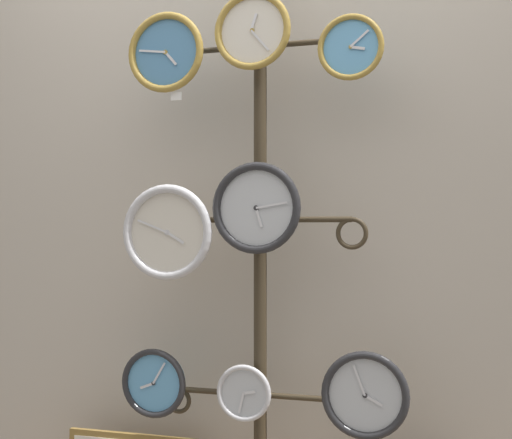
% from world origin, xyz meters
% --- Properties ---
extents(shop_wall, '(4.40, 0.04, 2.80)m').
position_xyz_m(shop_wall, '(0.00, 0.57, 1.40)').
color(shop_wall, '#BCB2A3').
rests_on(shop_wall, ground_plane).
extents(display_stand, '(0.75, 0.40, 2.11)m').
position_xyz_m(display_stand, '(-0.00, 0.41, 0.77)').
color(display_stand, '#382D1E').
rests_on(display_stand, ground_plane).
extents(clock_top_left, '(0.28, 0.04, 0.28)m').
position_xyz_m(clock_top_left, '(-0.31, 0.31, 1.76)').
color(clock_top_left, '#4C84B2').
extents(clock_top_center, '(0.27, 0.04, 0.27)m').
position_xyz_m(clock_top_center, '(-0.00, 0.32, 1.82)').
color(clock_top_center, silver).
extents(clock_top_right, '(0.22, 0.04, 0.22)m').
position_xyz_m(clock_top_right, '(0.33, 0.34, 1.74)').
color(clock_top_right, '#60A8DB').
extents(clock_middle_left, '(0.33, 0.04, 0.33)m').
position_xyz_m(clock_middle_left, '(-0.30, 0.30, 1.14)').
color(clock_middle_left, silver).
extents(clock_middle_center, '(0.31, 0.04, 0.31)m').
position_xyz_m(clock_middle_center, '(0.02, 0.31, 1.22)').
color(clock_middle_center, silver).
extents(clock_bottom_left, '(0.24, 0.04, 0.24)m').
position_xyz_m(clock_bottom_left, '(-0.36, 0.32, 0.62)').
color(clock_bottom_left, '#60A8DB').
extents(clock_bottom_center, '(0.19, 0.04, 0.19)m').
position_xyz_m(clock_bottom_center, '(-0.03, 0.34, 0.60)').
color(clock_bottom_center, silver).
extents(clock_bottom_right, '(0.28, 0.04, 0.28)m').
position_xyz_m(clock_bottom_right, '(0.37, 0.32, 0.63)').
color(clock_bottom_right, silver).
extents(price_tag_upper, '(0.04, 0.00, 0.03)m').
position_xyz_m(price_tag_upper, '(-0.27, 0.31, 1.61)').
color(price_tag_upper, white).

